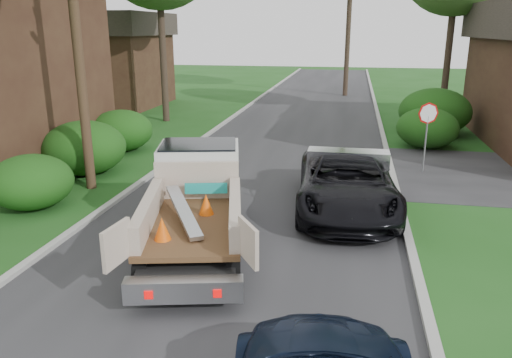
{
  "coord_description": "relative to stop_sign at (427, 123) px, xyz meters",
  "views": [
    {
      "loc": [
        2.6,
        -8.99,
        4.91
      ],
      "look_at": [
        0.27,
        3.06,
        1.2
      ],
      "focal_mm": 35.0,
      "sensor_mm": 36.0,
      "label": 1
    }
  ],
  "objects": [
    {
      "name": "hedge_right_b",
      "position": [
        1.3,
        7.0,
        -0.67
      ],
      "size": [
        3.38,
        3.38,
        2.21
      ],
      "primitive_type": "ellipsoid",
      "color": "#164810",
      "rests_on": "ground"
    },
    {
      "name": "flatbed_truck",
      "position": [
        -6.14,
        -7.15,
        -0.62
      ],
      "size": [
        3.54,
        5.97,
        2.12
      ],
      "rotation": [
        0.0,
        0.0,
        0.23
      ],
      "color": "black",
      "rests_on": "ground"
    },
    {
      "name": "hedge_left_c",
      "position": [
        -12.0,
        1.0,
        -0.93
      ],
      "size": [
        2.6,
        2.6,
        1.7
      ],
      "primitive_type": "ellipsoid",
      "color": "#164810",
      "rests_on": "ground"
    },
    {
      "name": "ground",
      "position": [
        -5.2,
        -9.0,
        -1.78
      ],
      "size": [
        120.0,
        120.0,
        0.0
      ],
      "primitive_type": "plane",
      "color": "#194915",
      "rests_on": "ground"
    },
    {
      "name": "black_pickup",
      "position": [
        -2.64,
        -4.5,
        -0.98
      ],
      "size": [
        3.02,
        5.91,
        1.6
      ],
      "primitive_type": "imported",
      "rotation": [
        0.0,
        0.0,
        0.06
      ],
      "color": "black",
      "rests_on": "ground"
    },
    {
      "name": "curb_right",
      "position": [
        -1.1,
        1.0,
        -1.72
      ],
      "size": [
        0.2,
        90.0,
        0.12
      ],
      "primitive_type": "cube",
      "color": "#9E9E99",
      "rests_on": "ground"
    },
    {
      "name": "hedge_left_b",
      "position": [
        -11.7,
        -2.5,
        -0.84
      ],
      "size": [
        2.86,
        2.86,
        1.87
      ],
      "primitive_type": "ellipsoid",
      "color": "#164810",
      "rests_on": "ground"
    },
    {
      "name": "utility_pole",
      "position": [
        -10.68,
        -4.02,
        3.4
      ],
      "size": [
        2.42,
        1.25,
        10.0
      ],
      "color": "#382619",
      "rests_on": "ground"
    },
    {
      "name": "stop_sign",
      "position": [
        0.0,
        0.0,
        0.0
      ],
      "size": [
        0.71,
        0.32,
        2.48
      ],
      "color": "slate",
      "rests_on": "ground"
    },
    {
      "name": "hedge_left_a",
      "position": [
        -11.4,
        -6.0,
        -1.01
      ],
      "size": [
        2.34,
        2.34,
        1.53
      ],
      "primitive_type": "ellipsoid",
      "color": "#164810",
      "rests_on": "ground"
    },
    {
      "name": "road",
      "position": [
        -5.2,
        1.0,
        -1.77
      ],
      "size": [
        8.0,
        90.0,
        0.02
      ],
      "primitive_type": "cube",
      "color": "#28282B",
      "rests_on": "ground"
    },
    {
      "name": "hedge_right_a",
      "position": [
        0.6,
        4.0,
        -0.93
      ],
      "size": [
        2.6,
        2.6,
        1.7
      ],
      "primitive_type": "ellipsoid",
      "color": "#164810",
      "rests_on": "ground"
    },
    {
      "name": "curb_left",
      "position": [
        -9.3,
        1.0,
        -1.72
      ],
      "size": [
        0.2,
        90.0,
        0.12
      ],
      "primitive_type": "cube",
      "color": "#9E9E99",
      "rests_on": "ground"
    },
    {
      "name": "house_left_far",
      "position": [
        -18.7,
        13.0,
        1.27
      ],
      "size": [
        7.56,
        7.56,
        6.0
      ],
      "color": "#382017",
      "rests_on": "ground"
    }
  ]
}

